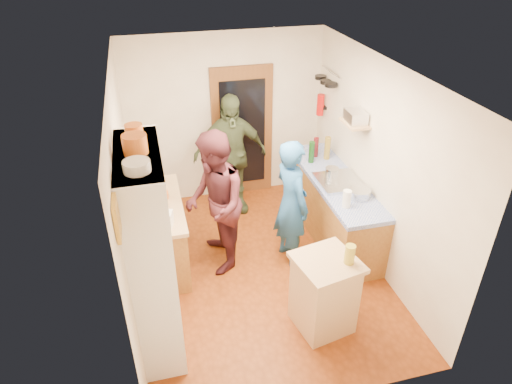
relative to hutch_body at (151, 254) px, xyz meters
name	(u,v)px	position (x,y,z in m)	size (l,w,h in m)	color
floor	(259,268)	(1.30, 0.80, -1.11)	(3.00, 4.00, 0.02)	brown
ceiling	(259,69)	(1.30, 0.80, 1.51)	(3.00, 4.00, 0.02)	silver
wall_back	(226,118)	(1.30, 2.81, 0.20)	(3.00, 0.02, 2.60)	beige
wall_front	(323,302)	(1.30, -1.21, 0.20)	(3.00, 0.02, 2.60)	beige
wall_left	(125,198)	(-0.21, 0.80, 0.20)	(0.02, 4.00, 2.60)	beige
wall_right	(377,166)	(2.81, 0.80, 0.20)	(0.02, 4.00, 2.60)	beige
door_frame	(242,133)	(1.55, 2.77, -0.05)	(0.95, 0.06, 2.10)	brown
door_glass	(243,134)	(1.55, 2.74, -0.05)	(0.70, 0.02, 1.70)	black
hutch_body	(151,254)	(0.00, 0.00, 0.00)	(0.40, 1.20, 2.20)	white
hutch_top_shelf	(136,155)	(0.00, 0.00, 1.08)	(0.40, 1.14, 0.04)	white
plate_stack	(137,166)	(0.00, -0.34, 1.15)	(0.22, 0.22, 0.09)	white
orange_pot_a	(135,144)	(0.00, 0.00, 1.18)	(0.21, 0.21, 0.17)	orange
orange_pot_b	(134,132)	(0.00, 0.29, 1.17)	(0.16, 0.16, 0.14)	orange
left_counter_base	(160,235)	(0.10, 1.25, -0.68)	(0.60, 1.40, 0.85)	olive
left_counter_top	(156,206)	(0.10, 1.25, -0.23)	(0.64, 1.44, 0.05)	tan
toaster	(162,219)	(0.15, 0.77, -0.11)	(0.23, 0.16, 0.18)	white
kettle	(151,204)	(0.05, 1.11, -0.11)	(0.15, 0.15, 0.17)	white
orange_bowl	(161,195)	(0.18, 1.37, -0.16)	(0.19, 0.19, 0.08)	orange
chopping_board	(154,180)	(0.12, 1.83, -0.19)	(0.30, 0.22, 0.03)	tan
right_counter_base	(332,208)	(2.50, 1.30, -0.68)	(0.60, 2.20, 0.84)	olive
right_counter_top	(335,180)	(2.50, 1.30, -0.23)	(0.62, 2.22, 0.06)	#1C37A3
hob	(339,181)	(2.50, 1.18, -0.18)	(0.55, 0.58, 0.04)	silver
pot_on_hob	(332,172)	(2.45, 1.32, -0.10)	(0.18, 0.18, 0.12)	silver
bottle_a	(311,152)	(2.35, 1.84, -0.04)	(0.08, 0.08, 0.32)	#143F14
bottle_b	(316,147)	(2.48, 2.00, -0.05)	(0.07, 0.07, 0.29)	#591419
bottle_c	(327,148)	(2.61, 1.89, -0.03)	(0.09, 0.09, 0.34)	olive
paper_towel	(347,199)	(2.35, 0.61, -0.09)	(0.10, 0.10, 0.22)	white
mixing_bowl	(359,193)	(2.60, 0.78, -0.14)	(0.29, 0.29, 0.11)	silver
island_base	(324,295)	(1.73, -0.31, -0.67)	(0.55, 0.55, 0.86)	tan
island_top	(327,262)	(1.73, -0.31, -0.22)	(0.62, 0.62, 0.05)	tan
cutting_board	(320,260)	(1.68, -0.27, -0.21)	(0.35, 0.28, 0.02)	white
oil_jar	(350,254)	(1.93, -0.39, -0.08)	(0.11, 0.11, 0.21)	#AD9E2D
pan_rail	(331,72)	(2.76, 2.33, 0.95)	(0.02, 0.02, 0.65)	silver
pan_hang_a	(331,85)	(2.70, 2.15, 0.82)	(0.18, 0.18, 0.05)	black
pan_hang_b	(326,82)	(2.70, 2.35, 0.80)	(0.16, 0.16, 0.05)	black
pan_hang_c	(321,77)	(2.70, 2.55, 0.81)	(0.17, 0.17, 0.05)	black
wall_shelf	(355,123)	(2.67, 1.25, 0.60)	(0.26, 0.42, 0.03)	tan
radio	(356,117)	(2.67, 1.25, 0.69)	(0.22, 0.30, 0.15)	silver
ext_bracket	(324,108)	(2.77, 2.50, 0.35)	(0.06, 0.10, 0.04)	black
fire_extinguisher	(320,105)	(2.71, 2.50, 0.40)	(0.11, 0.11, 0.32)	red
picture_frame	(117,218)	(-0.18, -0.75, 0.95)	(0.03, 0.25, 0.30)	gold
person_hob	(295,204)	(1.79, 0.90, -0.25)	(0.62, 0.41, 1.71)	#20528E
person_left	(217,202)	(0.84, 1.07, -0.17)	(0.90, 0.70, 1.86)	#40191F
person_back	(231,155)	(1.26, 2.27, -0.17)	(1.09, 0.46, 1.87)	#343F27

